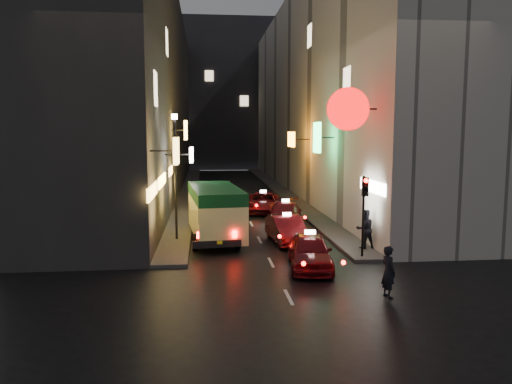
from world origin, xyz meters
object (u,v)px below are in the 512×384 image
object	(u,v)px
taxi_near	(310,249)
lamp_post	(175,168)
pedestrian_crossing	(389,268)
traffic_light	(364,199)
minibus	(215,207)

from	to	relation	value
taxi_near	lamp_post	world-z (taller)	lamp_post
pedestrian_crossing	traffic_light	bearing A→B (deg)	-21.10
lamp_post	taxi_near	bearing A→B (deg)	-44.61
pedestrian_crossing	lamp_post	xyz separation A→B (m)	(-7.50, 9.34, 2.73)
minibus	taxi_near	world-z (taller)	minibus
taxi_near	lamp_post	bearing A→B (deg)	135.39
minibus	pedestrian_crossing	bearing A→B (deg)	-59.23
pedestrian_crossing	lamp_post	bearing A→B (deg)	25.95
taxi_near	traffic_light	xyz separation A→B (m)	(2.56, 1.04, 1.86)
minibus	pedestrian_crossing	size ratio (longest dim) A/B	3.33
lamp_post	traffic_light	bearing A→B (deg)	-28.91
minibus	pedestrian_crossing	distance (m)	10.88
pedestrian_crossing	traffic_light	size ratio (longest dim) A/B	0.57
lamp_post	pedestrian_crossing	bearing A→B (deg)	-51.23
traffic_light	pedestrian_crossing	bearing A→B (deg)	-98.28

